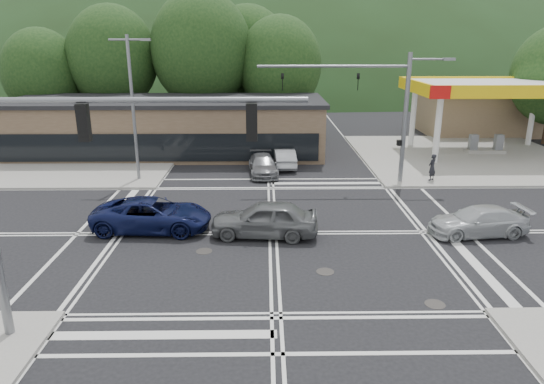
{
  "coord_description": "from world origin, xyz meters",
  "views": [
    {
      "loc": [
        -0.34,
        -21.17,
        8.75
      ],
      "look_at": [
        -0.01,
        2.0,
        1.4
      ],
      "focal_mm": 32.0,
      "sensor_mm": 36.0,
      "label": 1
    }
  ],
  "objects_px": {
    "car_silver_east": "(478,221)",
    "pedestrian": "(432,167)",
    "car_grey_center": "(264,219)",
    "car_blue_west": "(152,215)",
    "car_queue_b": "(311,138)",
    "car_queue_a": "(284,158)",
    "car_northbound": "(263,165)"
  },
  "relations": [
    {
      "from": "car_queue_a",
      "to": "car_queue_b",
      "type": "distance_m",
      "value": 7.36
    },
    {
      "from": "car_silver_east",
      "to": "car_queue_b",
      "type": "bearing_deg",
      "value": -168.41
    },
    {
      "from": "car_silver_east",
      "to": "car_grey_center",
      "type": "bearing_deg",
      "value": -95.46
    },
    {
      "from": "pedestrian",
      "to": "car_queue_b",
      "type": "bearing_deg",
      "value": -100.61
    },
    {
      "from": "car_blue_west",
      "to": "car_queue_b",
      "type": "relative_size",
      "value": 1.32
    },
    {
      "from": "car_silver_east",
      "to": "pedestrian",
      "type": "xyz_separation_m",
      "value": [
        0.67,
        8.6,
        0.34
      ]
    },
    {
      "from": "car_blue_west",
      "to": "car_silver_east",
      "type": "height_order",
      "value": "car_blue_west"
    },
    {
      "from": "car_queue_b",
      "to": "pedestrian",
      "type": "xyz_separation_m",
      "value": [
        6.68,
        -11.02,
        0.29
      ]
    },
    {
      "from": "car_grey_center",
      "to": "car_queue_a",
      "type": "xyz_separation_m",
      "value": [
        1.39,
        12.7,
        -0.17
      ]
    },
    {
      "from": "car_blue_west",
      "to": "car_queue_b",
      "type": "xyz_separation_m",
      "value": [
        9.25,
        18.81,
        -0.06
      ]
    },
    {
      "from": "car_grey_center",
      "to": "car_queue_a",
      "type": "distance_m",
      "value": 12.77
    },
    {
      "from": "car_grey_center",
      "to": "car_silver_east",
      "type": "relative_size",
      "value": 1.08
    },
    {
      "from": "car_queue_a",
      "to": "car_grey_center",
      "type": "bearing_deg",
      "value": 80.27
    },
    {
      "from": "car_queue_b",
      "to": "car_northbound",
      "type": "xyz_separation_m",
      "value": [
        -4.02,
        -8.88,
        -0.07
      ]
    },
    {
      "from": "car_blue_west",
      "to": "car_grey_center",
      "type": "relative_size",
      "value": 1.13
    },
    {
      "from": "car_silver_east",
      "to": "pedestrian",
      "type": "relative_size",
      "value": 2.69
    },
    {
      "from": "pedestrian",
      "to": "car_grey_center",
      "type": "bearing_deg",
      "value": -2.79
    },
    {
      "from": "car_queue_a",
      "to": "car_northbound",
      "type": "height_order",
      "value": "car_queue_a"
    },
    {
      "from": "car_blue_west",
      "to": "car_queue_a",
      "type": "height_order",
      "value": "car_blue_west"
    },
    {
      "from": "car_northbound",
      "to": "pedestrian",
      "type": "distance_m",
      "value": 10.92
    },
    {
      "from": "car_grey_center",
      "to": "car_queue_b",
      "type": "xyz_separation_m",
      "value": [
        3.91,
        19.61,
        -0.12
      ]
    },
    {
      "from": "car_blue_west",
      "to": "car_grey_center",
      "type": "xyz_separation_m",
      "value": [
        5.34,
        -0.8,
        0.07
      ]
    },
    {
      "from": "car_blue_west",
      "to": "car_silver_east",
      "type": "relative_size",
      "value": 1.21
    },
    {
      "from": "car_queue_b",
      "to": "car_northbound",
      "type": "height_order",
      "value": "car_queue_b"
    },
    {
      "from": "car_northbound",
      "to": "pedestrian",
      "type": "bearing_deg",
      "value": -16.27
    },
    {
      "from": "car_blue_west",
      "to": "car_queue_a",
      "type": "xyz_separation_m",
      "value": [
        6.73,
        11.9,
        -0.1
      ]
    },
    {
      "from": "car_queue_b",
      "to": "car_grey_center",
      "type": "bearing_deg",
      "value": 83.13
    },
    {
      "from": "car_blue_west",
      "to": "car_queue_a",
      "type": "bearing_deg",
      "value": -26.91
    },
    {
      "from": "car_queue_a",
      "to": "pedestrian",
      "type": "xyz_separation_m",
      "value": [
        9.2,
        -4.1,
        0.33
      ]
    },
    {
      "from": "car_queue_a",
      "to": "pedestrian",
      "type": "distance_m",
      "value": 10.08
    },
    {
      "from": "car_blue_west",
      "to": "car_silver_east",
      "type": "distance_m",
      "value": 15.28
    },
    {
      "from": "car_blue_west",
      "to": "car_queue_b",
      "type": "bearing_deg",
      "value": -23.59
    }
  ]
}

